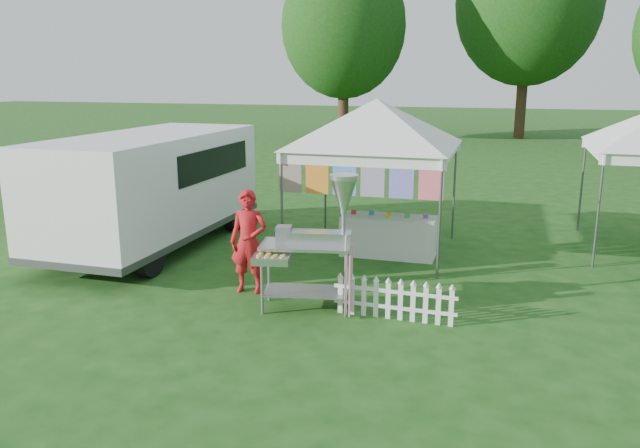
% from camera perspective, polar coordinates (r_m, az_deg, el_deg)
% --- Properties ---
extents(ground, '(120.00, 120.00, 0.00)m').
position_cam_1_polar(ground, '(9.34, 0.42, -8.14)').
color(ground, '#1A4714').
rests_on(ground, ground).
extents(canopy_main, '(4.24, 4.24, 3.45)m').
position_cam_1_polar(canopy_main, '(12.08, 5.19, 11.30)').
color(canopy_main, '#59595E').
rests_on(canopy_main, ground).
extents(tree_left, '(6.40, 6.40, 9.53)m').
position_cam_1_polar(tree_left, '(33.49, 2.20, 17.63)').
color(tree_left, '#3A2515').
rests_on(tree_left, ground).
extents(tree_mid, '(7.60, 7.60, 11.52)m').
position_cam_1_polar(tree_mid, '(36.52, 18.53, 18.68)').
color(tree_mid, '#3A2515').
rests_on(tree_mid, ground).
extents(donut_cart, '(1.49, 1.25, 2.04)m').
position_cam_1_polar(donut_cart, '(9.12, 0.02, -0.72)').
color(donut_cart, gray).
rests_on(donut_cart, ground).
extents(vendor, '(0.64, 0.44, 1.68)m').
position_cam_1_polar(vendor, '(10.03, -6.53, -1.62)').
color(vendor, '#B4161A').
rests_on(vendor, ground).
extents(cargo_van, '(2.25, 5.55, 2.30)m').
position_cam_1_polar(cargo_van, '(13.12, -14.80, 3.39)').
color(cargo_van, white).
rests_on(cargo_van, ground).
extents(picket_fence, '(1.80, 0.09, 0.56)m').
position_cam_1_polar(picket_fence, '(9.07, 6.80, -6.97)').
color(picket_fence, white).
rests_on(picket_fence, ground).
extents(display_table, '(1.80, 0.70, 0.78)m').
position_cam_1_polar(display_table, '(12.16, 6.27, -1.10)').
color(display_table, white).
rests_on(display_table, ground).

